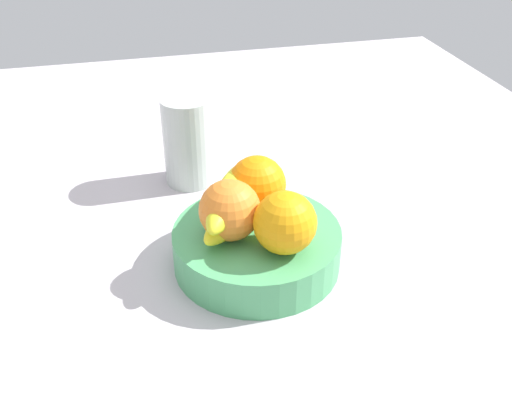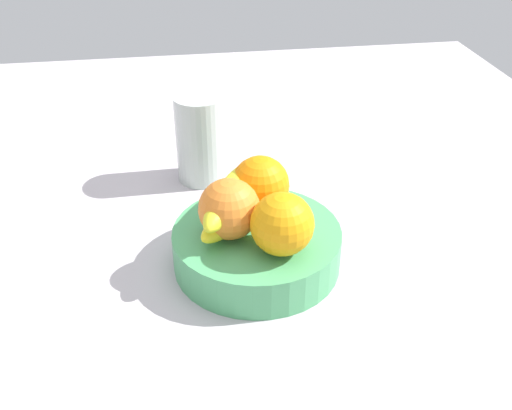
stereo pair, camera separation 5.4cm
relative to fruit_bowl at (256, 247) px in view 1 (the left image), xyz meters
The scene contains 7 objects.
ground_plane 4.44cm from the fruit_bowl, behind, with size 180.00×140.00×3.00cm, color #B3AAB2.
fruit_bowl is the anchor object (origin of this frame).
orange_front_left 8.53cm from the fruit_bowl, 151.98° to the right, with size 7.93×7.93×7.93cm, color orange.
orange_front_right 8.44cm from the fruit_bowl, 15.23° to the right, with size 7.93×7.93×7.93cm, color orange.
orange_center 7.55cm from the fruit_bowl, 95.59° to the left, with size 7.93×7.93×7.93cm, color orange.
banana_bunch 6.67cm from the fruit_bowl, 42.01° to the left, with size 17.02×14.52×6.20cm.
thermos_tumbler 25.33cm from the fruit_bowl, 12.42° to the left, with size 8.03×8.03×14.63cm, color #B6BEB8.
Camera 1 is at (-60.19, 15.15, 50.25)cm, focal length 41.51 mm.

